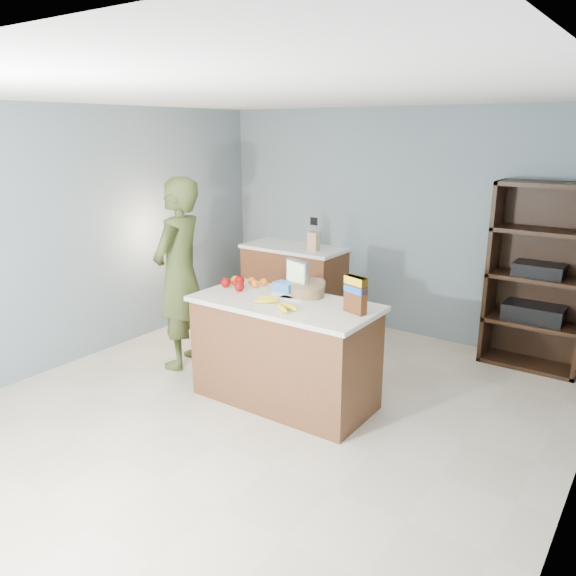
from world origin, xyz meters
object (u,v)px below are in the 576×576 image
Objects in this scene: shelving_unit at (539,280)px; person at (180,274)px; cereal_box at (356,292)px; tv at (297,274)px; counter_peninsula at (285,356)px.

person is at bearing -145.21° from shelving_unit.
cereal_box is at bearing -114.94° from shelving_unit.
shelving_unit reaches higher than cereal_box.
tv is (-1.63, -1.75, 0.19)m from shelving_unit.
shelving_unit reaches higher than counter_peninsula.
tv is 0.98× the size of cereal_box.
shelving_unit is 6.38× the size of tv.
counter_peninsula is 2.61m from shelving_unit.
person is (-1.29, 0.08, 0.51)m from counter_peninsula.
person reaches higher than tv.
cereal_box reaches higher than counter_peninsula.
shelving_unit is 2.21m from cereal_box.
person is 1.92m from cereal_box.
shelving_unit is at bearing 52.89° from counter_peninsula.
tv reaches higher than counter_peninsula.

